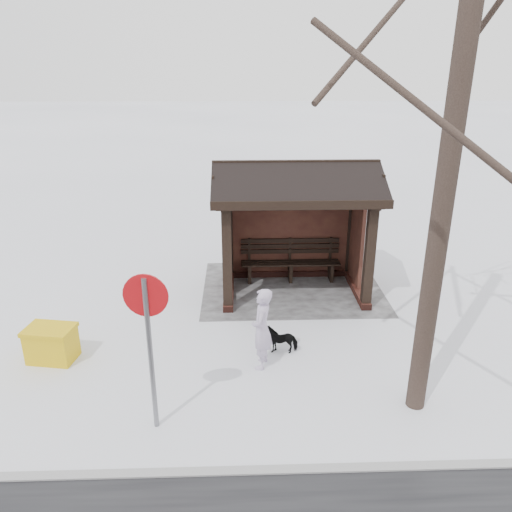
{
  "coord_description": "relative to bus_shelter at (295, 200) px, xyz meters",
  "views": [
    {
      "loc": [
        1.23,
        10.59,
        5.06
      ],
      "look_at": [
        0.89,
        0.8,
        1.22
      ],
      "focal_mm": 35.0,
      "sensor_mm": 36.0,
      "label": 1
    }
  ],
  "objects": [
    {
      "name": "ground",
      "position": [
        0.0,
        0.16,
        -2.17
      ],
      "size": [
        120.0,
        120.0,
        0.0
      ],
      "primitive_type": "plane",
      "color": "white",
      "rests_on": "ground"
    },
    {
      "name": "kerb",
      "position": [
        0.0,
        5.66,
        -2.16
      ],
      "size": [
        120.0,
        0.15,
        0.06
      ],
      "primitive_type": "cube",
      "color": "gray",
      "rests_on": "ground"
    },
    {
      "name": "trampled_patch",
      "position": [
        0.0,
        -0.04,
        -2.16
      ],
      "size": [
        4.2,
        3.2,
        0.02
      ],
      "primitive_type": "cube",
      "color": "gray",
      "rests_on": "ground"
    },
    {
      "name": "bus_shelter",
      "position": [
        0.0,
        0.0,
        0.0
      ],
      "size": [
        3.6,
        2.4,
        3.09
      ],
      "color": "#381914",
      "rests_on": "ground"
    },
    {
      "name": "pedestrian",
      "position": [
        0.87,
        3.19,
        -1.42
      ],
      "size": [
        0.46,
        0.61,
        1.49
      ],
      "primitive_type": "imported",
      "rotation": [
        0.0,
        0.0,
        1.35
      ],
      "color": "#B4A5C2",
      "rests_on": "ground"
    },
    {
      "name": "dog",
      "position": [
        0.47,
        2.7,
        -1.92
      ],
      "size": [
        0.6,
        0.29,
        0.5
      ],
      "primitive_type": "imported",
      "rotation": [
        0.0,
        0.0,
        1.53
      ],
      "color": "black",
      "rests_on": "ground"
    },
    {
      "name": "grit_bin",
      "position": [
        4.64,
        2.86,
        -1.84
      ],
      "size": [
        0.93,
        0.72,
        0.65
      ],
      "rotation": [
        0.0,
        0.0,
        -0.17
      ],
      "color": "gold",
      "rests_on": "ground"
    },
    {
      "name": "road_sign",
      "position": [
        2.5,
        4.69,
        -0.41
      ],
      "size": [
        0.62,
        0.12,
        2.45
      ],
      "rotation": [
        0.0,
        0.0,
        -0.11
      ],
      "color": "slate",
      "rests_on": "ground"
    }
  ]
}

